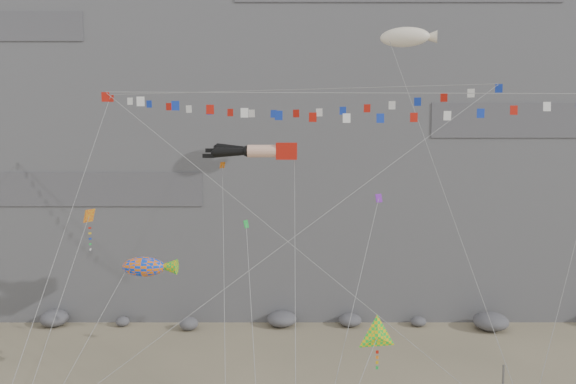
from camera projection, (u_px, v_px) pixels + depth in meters
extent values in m
cube|color=slate|center=(283.00, 61.00, 61.97)|extent=(80.00, 28.00, 50.00)
cube|color=#B6160B|center=(287.00, 151.00, 38.12)|extent=(1.45, 1.96, 1.13)
cylinder|color=#F3B597|center=(262.00, 151.00, 37.60)|extent=(1.94, 0.89, 0.84)
sphere|color=black|center=(248.00, 151.00, 37.63)|extent=(0.77, 0.77, 0.77)
cone|color=black|center=(231.00, 152.00, 37.67)|extent=(2.31, 0.76, 0.78)
cube|color=black|center=(208.00, 156.00, 37.74)|extent=(0.75, 0.35, 0.28)
cylinder|color=#F3B597|center=(263.00, 151.00, 38.73)|extent=(1.94, 0.89, 0.84)
sphere|color=black|center=(249.00, 151.00, 38.76)|extent=(0.77, 0.77, 0.77)
cone|color=black|center=(233.00, 149.00, 38.78)|extent=(2.32, 0.76, 0.84)
cube|color=black|center=(211.00, 150.00, 38.83)|extent=(0.75, 0.35, 0.28)
cylinder|color=gray|center=(290.00, 295.00, 30.79)|extent=(0.03, 0.03, 22.36)
cylinder|color=gray|center=(161.00, 245.00, 33.75)|extent=(0.03, 0.03, 28.43)
cylinder|color=gray|center=(442.00, 259.00, 31.79)|extent=(0.03, 0.03, 21.21)
cylinder|color=gray|center=(54.00, 321.00, 32.63)|extent=(0.03, 0.03, 13.78)
cylinder|color=gray|center=(89.00, 352.00, 31.69)|extent=(0.03, 0.03, 11.44)
cylinder|color=gray|center=(460.00, 210.00, 35.35)|extent=(0.03, 0.03, 27.09)
cylinder|color=gray|center=(224.00, 293.00, 33.05)|extent=(0.03, 0.03, 20.48)
cylinder|color=gray|center=(350.00, 321.00, 30.94)|extent=(0.03, 0.03, 16.79)
cylinder|color=gray|center=(253.00, 345.00, 28.98)|extent=(0.03, 0.03, 14.60)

